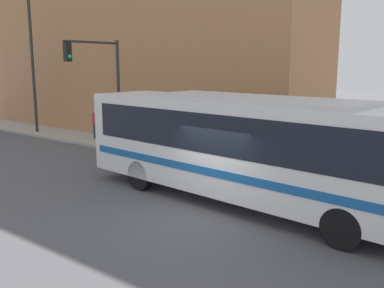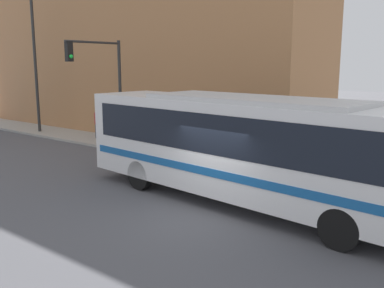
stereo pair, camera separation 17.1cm
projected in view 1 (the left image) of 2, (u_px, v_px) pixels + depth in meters
The scene contains 10 objects.
ground_plane at pixel (212, 213), 12.58m from camera, with size 120.00×120.00×0.00m, color #515156.
sidewalk at pixel (18, 127), 29.00m from camera, with size 2.63×70.00×0.13m.
building_facade at pixel (131, 47), 27.45m from camera, with size 6.00×24.76×10.80m.
city_bus at pixel (251, 144), 12.88m from camera, with size 3.61×12.54×3.37m.
fire_hydrant at pixel (175, 147), 19.83m from camera, with size 0.21×0.29×0.75m.
traffic_light_pole at pixel (101, 75), 20.72m from camera, with size 3.28×0.35×5.34m.
parking_meter at pixel (129, 131), 21.49m from camera, with size 0.14×0.14×1.26m.
street_lamp at pixel (28, 53), 25.77m from camera, with size 2.40×0.28×8.35m.
pedestrian_near_corner at pixel (224, 141), 19.11m from camera, with size 0.34×0.34×1.60m.
pedestrian_mid_block at pixel (96, 123), 24.32m from camera, with size 0.34×0.34×1.68m.
Camera 1 is at (-9.91, -6.77, 4.34)m, focal length 40.00 mm.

